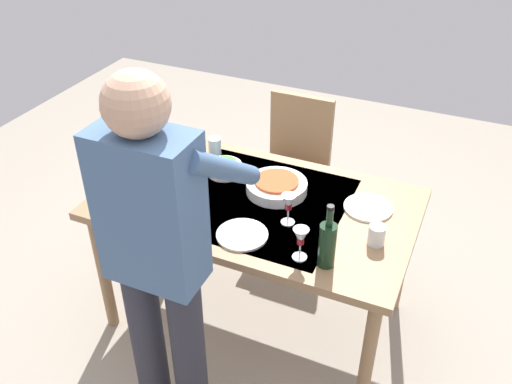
# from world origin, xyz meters

# --- Properties ---
(ground_plane) EXTENTS (6.00, 6.00, 0.00)m
(ground_plane) POSITION_xyz_m (0.00, 0.00, 0.00)
(ground_plane) COLOR #9E9384
(dining_table) EXTENTS (1.52, 0.89, 0.77)m
(dining_table) POSITION_xyz_m (0.00, 0.00, 0.69)
(dining_table) COLOR #93704C
(dining_table) RESTS_ON ground_plane
(chair_near) EXTENTS (0.40, 0.40, 0.91)m
(chair_near) POSITION_xyz_m (0.10, -0.83, 0.53)
(chair_near) COLOR brown
(chair_near) RESTS_ON ground_plane
(person_server) EXTENTS (0.42, 0.61, 1.69)m
(person_server) POSITION_xyz_m (0.08, 0.71, 0.96)
(person_server) COLOR #2D2D38
(person_server) RESTS_ON ground_plane
(wine_bottle) EXTENTS (0.07, 0.07, 0.30)m
(wine_bottle) POSITION_xyz_m (-0.45, 0.30, 0.88)
(wine_bottle) COLOR black
(wine_bottle) RESTS_ON dining_table
(wine_glass_left) EXTENTS (0.07, 0.07, 0.15)m
(wine_glass_left) POSITION_xyz_m (-0.34, 0.31, 0.88)
(wine_glass_left) COLOR white
(wine_glass_left) RESTS_ON dining_table
(wine_glass_right) EXTENTS (0.07, 0.07, 0.15)m
(wine_glass_right) POSITION_xyz_m (-0.20, 0.10, 0.88)
(wine_glass_right) COLOR white
(wine_glass_right) RESTS_ON dining_table
(water_cup_near_left) EXTENTS (0.07, 0.07, 0.10)m
(water_cup_near_left) POSITION_xyz_m (0.66, 0.30, 0.82)
(water_cup_near_left) COLOR silver
(water_cup_near_left) RESTS_ON dining_table
(water_cup_near_right) EXTENTS (0.07, 0.07, 0.11)m
(water_cup_near_right) POSITION_xyz_m (0.37, -0.30, 0.83)
(water_cup_near_right) COLOR silver
(water_cup_near_right) RESTS_ON dining_table
(water_cup_far_left) EXTENTS (0.07, 0.07, 0.09)m
(water_cup_far_left) POSITION_xyz_m (-0.60, 0.09, 0.82)
(water_cup_far_left) COLOR silver
(water_cup_far_left) RESTS_ON dining_table
(water_cup_far_right) EXTENTS (0.08, 0.08, 0.10)m
(water_cup_far_right) POSITION_xyz_m (0.28, 0.36, 0.83)
(water_cup_far_right) COLOR silver
(water_cup_far_right) RESTS_ON dining_table
(serving_bowl_pasta) EXTENTS (0.30, 0.30, 0.07)m
(serving_bowl_pasta) POSITION_xyz_m (-0.06, -0.11, 0.81)
(serving_bowl_pasta) COLOR white
(serving_bowl_pasta) RESTS_ON dining_table
(side_bowl_salad) EXTENTS (0.18, 0.18, 0.07)m
(side_bowl_salad) POSITION_xyz_m (0.25, -0.16, 0.81)
(side_bowl_salad) COLOR white
(side_bowl_salad) RESTS_ON dining_table
(side_bowl_bread) EXTENTS (0.16, 0.16, 0.07)m
(side_bowl_bread) POSITION_xyz_m (0.31, 0.12, 0.81)
(side_bowl_bread) COLOR white
(side_bowl_bread) RESTS_ON dining_table
(dinner_plate_near) EXTENTS (0.23, 0.23, 0.01)m
(dinner_plate_near) POSITION_xyz_m (-0.05, 0.27, 0.78)
(dinner_plate_near) COLOR white
(dinner_plate_near) RESTS_ON dining_table
(dinner_plate_far) EXTENTS (0.23, 0.23, 0.01)m
(dinner_plate_far) POSITION_xyz_m (-0.51, -0.15, 0.78)
(dinner_plate_far) COLOR white
(dinner_plate_far) RESTS_ON dining_table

